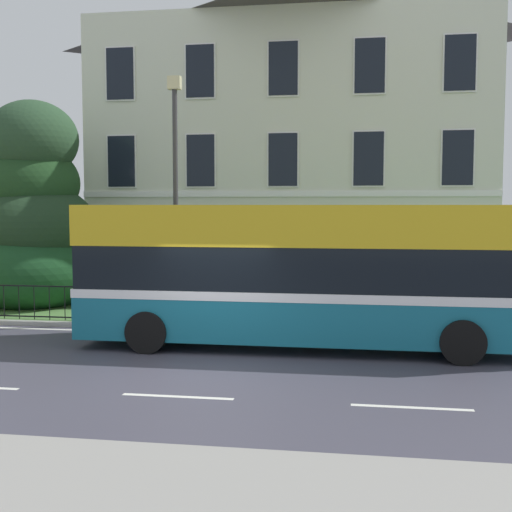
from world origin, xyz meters
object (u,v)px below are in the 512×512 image
(georgian_townhouse, at_px, (297,137))
(evergreen_tree, at_px, (34,223))
(single_decker_bus, at_px, (304,273))
(street_lamp_post, at_px, (175,181))

(georgian_townhouse, bearing_deg, evergreen_tree, -133.94)
(georgian_townhouse, height_order, single_decker_bus, georgian_townhouse)
(evergreen_tree, xyz_separation_m, street_lamp_post, (5.31, -1.92, 1.24))
(evergreen_tree, bearing_deg, georgian_townhouse, 46.06)
(georgian_townhouse, xyz_separation_m, street_lamp_post, (-2.51, -10.03, -2.23))
(single_decker_bus, height_order, street_lamp_post, street_lamp_post)
(evergreen_tree, xyz_separation_m, single_decker_bus, (9.16, -4.61, -1.01))
(street_lamp_post, bearing_deg, georgian_townhouse, 75.97)
(street_lamp_post, bearing_deg, single_decker_bus, -35.05)
(georgian_townhouse, relative_size, street_lamp_post, 2.19)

